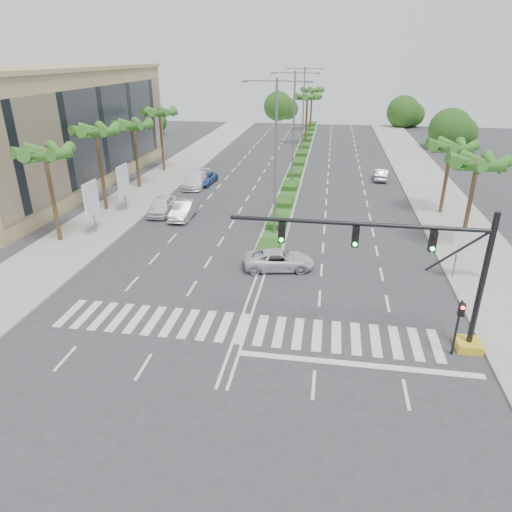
% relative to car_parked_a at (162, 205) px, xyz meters
% --- Properties ---
extents(ground, '(160.00, 160.00, 0.00)m').
position_rel_car_parked_a_xyz_m(ground, '(10.91, -17.81, -0.80)').
color(ground, '#333335').
rests_on(ground, ground).
extents(footpath_right, '(6.00, 120.00, 0.15)m').
position_rel_car_parked_a_xyz_m(footpath_right, '(26.11, 2.19, -0.73)').
color(footpath_right, gray).
rests_on(footpath_right, ground).
extents(footpath_left, '(6.00, 120.00, 0.15)m').
position_rel_car_parked_a_xyz_m(footpath_left, '(-4.29, 2.19, -0.73)').
color(footpath_left, gray).
rests_on(footpath_left, ground).
extents(median, '(2.20, 75.00, 0.20)m').
position_rel_car_parked_a_xyz_m(median, '(10.91, 27.19, -0.70)').
color(median, gray).
rests_on(median, ground).
extents(median_grass, '(1.80, 75.00, 0.04)m').
position_rel_car_parked_a_xyz_m(median_grass, '(10.91, 27.19, -0.58)').
color(median_grass, '#28521C').
rests_on(median_grass, median).
extents(building, '(12.00, 36.00, 12.00)m').
position_rel_car_parked_a_xyz_m(building, '(-15.09, 8.19, 5.20)').
color(building, tan).
rests_on(building, ground).
extents(signal_gantry, '(12.60, 1.20, 7.20)m').
position_rel_car_parked_a_xyz_m(signal_gantry, '(20.18, -17.81, 2.66)').
color(signal_gantry, gold).
rests_on(signal_gantry, ground).
extents(pedestrian_signal, '(0.28, 0.36, 3.00)m').
position_rel_car_parked_a_xyz_m(pedestrian_signal, '(21.51, -18.48, 1.24)').
color(pedestrian_signal, black).
rests_on(pedestrian_signal, ground).
extents(direction_sign, '(2.70, 0.11, 3.40)m').
position_rel_car_parked_a_xyz_m(direction_sign, '(24.41, -9.82, 1.65)').
color(direction_sign, slate).
rests_on(direction_sign, ground).
extents(billboard_near, '(0.18, 2.10, 4.35)m').
position_rel_car_parked_a_xyz_m(billboard_near, '(-3.59, -5.81, 2.16)').
color(billboard_near, slate).
rests_on(billboard_near, ground).
extents(billboard_far, '(0.18, 2.10, 4.35)m').
position_rel_car_parked_a_xyz_m(billboard_far, '(-3.59, 0.19, 2.16)').
color(billboard_far, slate).
rests_on(billboard_far, ground).
extents(palm_left_near, '(4.57, 4.68, 7.55)m').
position_rel_car_parked_a_xyz_m(palm_left_near, '(-5.59, -7.81, 5.89)').
color(palm_left_near, brown).
rests_on(palm_left_near, ground).
extents(palm_left_mid, '(4.57, 4.68, 7.95)m').
position_rel_car_parked_a_xyz_m(palm_left_mid, '(-5.59, 0.19, 6.28)').
color(palm_left_mid, brown).
rests_on(palm_left_mid, ground).
extents(palm_left_far, '(4.57, 4.68, 7.35)m').
position_rel_car_parked_a_xyz_m(palm_left_far, '(-5.59, 8.19, 5.69)').
color(palm_left_far, brown).
rests_on(palm_left_far, ground).
extents(palm_left_end, '(4.57, 4.68, 7.75)m').
position_rel_car_parked_a_xyz_m(palm_left_end, '(-5.59, 16.19, 6.08)').
color(palm_left_end, brown).
rests_on(palm_left_end, ground).
extents(palm_right_near, '(4.57, 4.68, 7.05)m').
position_rel_car_parked_a_xyz_m(palm_right_near, '(25.41, -3.81, 5.40)').
color(palm_right_near, brown).
rests_on(palm_right_near, ground).
extents(palm_right_far, '(4.57, 4.68, 6.75)m').
position_rel_car_parked_a_xyz_m(palm_right_far, '(25.41, 4.19, 5.11)').
color(palm_right_far, brown).
rests_on(palm_right_far, ground).
extents(palm_median_a, '(4.57, 4.68, 8.05)m').
position_rel_car_parked_a_xyz_m(palm_median_a, '(10.91, 37.19, 6.37)').
color(palm_median_a, brown).
rests_on(palm_median_a, ground).
extents(palm_median_b, '(4.57, 4.68, 8.05)m').
position_rel_car_parked_a_xyz_m(palm_median_b, '(10.91, 52.19, 6.37)').
color(palm_median_b, brown).
rests_on(palm_median_b, ground).
extents(streetlight_near, '(5.10, 0.25, 12.00)m').
position_rel_car_parked_a_xyz_m(streetlight_near, '(10.91, -3.81, 6.01)').
color(streetlight_near, slate).
rests_on(streetlight_near, ground).
extents(streetlight_mid, '(5.10, 0.25, 12.00)m').
position_rel_car_parked_a_xyz_m(streetlight_mid, '(10.91, 12.19, 6.01)').
color(streetlight_mid, slate).
rests_on(streetlight_mid, ground).
extents(streetlight_far, '(5.10, 0.25, 12.00)m').
position_rel_car_parked_a_xyz_m(streetlight_far, '(10.91, 28.19, 6.01)').
color(streetlight_far, slate).
rests_on(streetlight_far, ground).
extents(car_parked_a, '(2.13, 4.79, 1.60)m').
position_rel_car_parked_a_xyz_m(car_parked_a, '(0.00, 0.00, 0.00)').
color(car_parked_a, white).
rests_on(car_parked_a, ground).
extents(car_parked_b, '(1.65, 4.65, 1.53)m').
position_rel_car_parked_a_xyz_m(car_parked_b, '(2.34, -0.77, -0.04)').
color(car_parked_b, '#ABABB0').
rests_on(car_parked_b, ground).
extents(car_parked_c, '(2.46, 4.76, 1.28)m').
position_rel_car_parked_a_xyz_m(car_parked_c, '(1.03, 10.86, -0.16)').
color(car_parked_c, '#315996').
rests_on(car_parked_c, ground).
extents(car_parked_d, '(2.26, 5.46, 1.58)m').
position_rel_car_parked_a_xyz_m(car_parked_d, '(0.45, 9.65, -0.01)').
color(car_parked_d, white).
rests_on(car_parked_d, ground).
extents(car_crossing, '(5.15, 3.08, 1.34)m').
position_rel_car_parked_a_xyz_m(car_crossing, '(11.99, -10.02, -0.13)').
color(car_crossing, silver).
rests_on(car_crossing, ground).
extents(car_right, '(1.93, 4.28, 1.36)m').
position_rel_car_parked_a_xyz_m(car_right, '(21.08, 16.05, -0.12)').
color(car_right, '#9D9EA2').
rests_on(car_right, ground).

